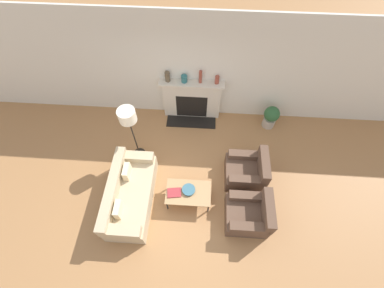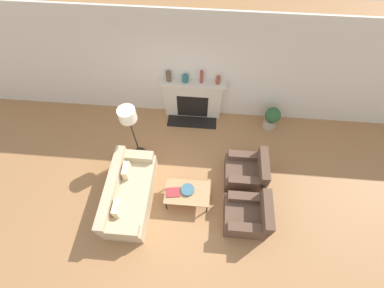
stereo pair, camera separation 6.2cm
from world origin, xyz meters
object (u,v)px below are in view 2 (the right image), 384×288
Objects in this scene: book at (173,192)px; potted_plant at (272,118)px; bowl at (188,190)px; fireplace at (193,100)px; mantel_vase_right at (218,80)px; coffee_table at (187,193)px; mantel_vase_center_right at (201,77)px; armchair_far at (247,172)px; floor_lamp at (128,118)px; mantel_vase_left at (169,76)px; armchair_near at (248,215)px; mantel_vase_center_left at (185,79)px; couch at (128,194)px.

book is 3.21m from potted_plant.
bowl is at bearing 6.09° from book.
mantel_vase_right is (0.59, 0.01, 0.72)m from fireplace.
book reaches higher than coffee_table.
book is 0.94× the size of mantel_vase_center_right.
floor_lamp is at bearing -100.12° from armchair_far.
mantel_vase_left reaches higher than armchair_far.
mantel_vase_left is at bearing 180.00° from mantel_vase_center_right.
mantel_vase_left reaches higher than book.
armchair_far is 1.73m from potted_plant.
fireplace is 1.80× the size of armchair_near.
bowl reaches higher than coffee_table.
mantel_vase_left is at bearing -145.25° from armchair_near.
armchair_near is at bearing -61.01° from mantel_vase_center_left.
fireplace is 2.42m from bowl.
coffee_table is at bearing -84.88° from couch.
coffee_table is at bearing -1.29° from book.
bowl is 0.88× the size of book.
coffee_table is (-1.30, 0.36, 0.06)m from armchair_near.
mantel_vase_center_left is at bearing -139.44° from armchair_far.
mantel_vase_right is at bearing -34.51° from couch.
fireplace is at bearing -4.43° from mantel_vase_center_left.
armchair_near is at bearing -0.00° from armchair_far.
mantel_vase_right is (0.39, 0.00, -0.07)m from mantel_vase_center_right.
mantel_vase_center_left is (0.40, -0.00, -0.04)m from mantel_vase_left.
armchair_far is at bearing -49.44° from mantel_vase_center_left.
mantel_vase_left is (-1.96, 2.83, 1.03)m from armchair_near.
floor_lamp is (-2.61, 0.47, 1.10)m from armchair_far.
floor_lamp reaches higher than mantel_vase_left.
couch is 0.98m from book.
armchair_far is 2.87m from floor_lamp.
fireplace reaches higher than couch.
fireplace is at bearing 77.02° from book.
mantel_vase_left is 0.78m from mantel_vase_center_right.
potted_plant is at bearing 47.86° from bowl.
fireplace is 1.99m from floor_lamp.
mantel_vase_right is (1.78, 2.58, 1.00)m from couch.
mantel_vase_center_right is (0.38, 0.00, 0.08)m from mantel_vase_center_left.
couch is 1.63m from floor_lamp.
mantel_vase_center_left reaches higher than fireplace.
book is 2.78m from mantel_vase_right.
coffee_table is 2.98m from potted_plant.
mantel_vase_center_right is at bearing 0.00° from mantel_vase_center_left.
mantel_vase_left reaches higher than potted_plant.
fireplace is 0.86× the size of couch.
couch is 2.81× the size of potted_plant.
armchair_near is 2.77× the size of book.
armchair_far is (1.39, -1.82, -0.29)m from fireplace.
potted_plant is (1.86, -0.25, -1.01)m from mantel_vase_center_right.
coffee_table is 3.02× the size of book.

